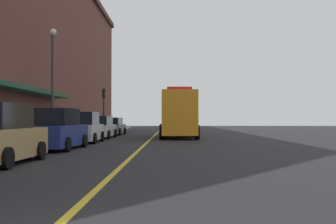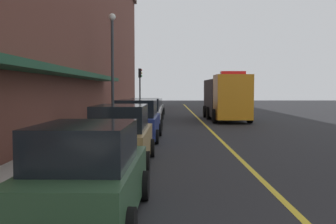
# 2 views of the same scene
# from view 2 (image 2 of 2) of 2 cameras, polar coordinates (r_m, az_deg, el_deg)

# --- Properties ---
(ground_plane) EXTENTS (112.00, 112.00, 0.00)m
(ground_plane) POSITION_cam_2_polar(r_m,az_deg,el_deg) (28.67, 4.83, -1.53)
(ground_plane) COLOR #232326
(sidewalk_left) EXTENTS (2.40, 70.00, 0.15)m
(sidewalk_left) POSITION_cam_2_polar(r_m,az_deg,el_deg) (28.80, -7.55, -1.37)
(sidewalk_left) COLOR #ADA8A0
(sidewalk_left) RESTS_ON ground
(lane_center_stripe) EXTENTS (0.16, 70.00, 0.01)m
(lane_center_stripe) POSITION_cam_2_polar(r_m,az_deg,el_deg) (28.67, 4.83, -1.52)
(lane_center_stripe) COLOR gold
(lane_center_stripe) RESTS_ON ground
(brick_building_left) EXTENTS (11.07, 64.00, 15.41)m
(brick_building_left) POSITION_cam_2_polar(r_m,az_deg,el_deg) (29.66, -20.13, 13.41)
(brick_building_left) COLOR brown
(brick_building_left) RESTS_ON ground
(parked_car_0) EXTENTS (2.09, 4.33, 1.79)m
(parked_car_0) POSITION_cam_2_polar(r_m,az_deg,el_deg) (7.47, -11.49, -8.87)
(parked_car_0) COLOR #2D5133
(parked_car_0) RESTS_ON ground
(parked_car_1) EXTENTS (2.00, 4.50, 1.90)m
(parked_car_1) POSITION_cam_2_polar(r_m,az_deg,el_deg) (12.77, -6.78, -3.58)
(parked_car_1) COLOR #A5844C
(parked_car_1) RESTS_ON ground
(parked_car_2) EXTENTS (2.23, 4.85, 1.91)m
(parked_car_2) POSITION_cam_2_polar(r_m,az_deg,el_deg) (18.92, -4.48, -1.32)
(parked_car_2) COLOR navy
(parked_car_2) RESTS_ON ground
(parked_car_3) EXTENTS (2.09, 4.17, 1.84)m
(parked_car_3) POSITION_cam_2_polar(r_m,az_deg,el_deg) (24.33, -3.36, -0.36)
(parked_car_3) COLOR silver
(parked_car_3) RESTS_ON ground
(parked_car_4) EXTENTS (2.13, 4.92, 1.65)m
(parked_car_4) POSITION_cam_2_polar(r_m,az_deg,el_deg) (30.04, -2.82, 0.18)
(parked_car_4) COLOR silver
(parked_car_4) RESTS_ON ground
(parked_car_5) EXTENTS (2.16, 4.95, 1.55)m
(parked_car_5) POSITION_cam_2_polar(r_m,az_deg,el_deg) (36.28, -2.32, 0.65)
(parked_car_5) COLOR #595B60
(parked_car_5) RESTS_ON ground
(utility_truck) EXTENTS (2.91, 8.31, 3.63)m
(utility_truck) POSITION_cam_2_polar(r_m,az_deg,el_deg) (31.15, 8.07, 2.02)
(utility_truck) COLOR orange
(utility_truck) RESTS_ON ground
(parking_meter_0) EXTENTS (0.14, 0.18, 1.33)m
(parking_meter_0) POSITION_cam_2_polar(r_m,az_deg,el_deg) (25.06, -6.71, 0.20)
(parking_meter_0) COLOR #4C4C51
(parking_meter_0) RESTS_ON sidewalk_left
(parking_meter_1) EXTENTS (0.14, 0.18, 1.33)m
(parking_meter_1) POSITION_cam_2_polar(r_m,az_deg,el_deg) (23.34, -7.19, -0.03)
(parking_meter_1) COLOR #4C4C51
(parking_meter_1) RESTS_ON sidewalk_left
(parking_meter_2) EXTENTS (0.14, 0.18, 1.33)m
(parking_meter_2) POSITION_cam_2_polar(r_m,az_deg,el_deg) (20.27, -8.27, -0.54)
(parking_meter_2) COLOR #4C4C51
(parking_meter_2) RESTS_ON sidewalk_left
(street_lamp_left) EXTENTS (0.44, 0.44, 6.94)m
(street_lamp_left) POSITION_cam_2_polar(r_m,az_deg,el_deg) (25.51, -8.02, 7.75)
(street_lamp_left) COLOR #33383D
(street_lamp_left) RESTS_ON sidewalk_left
(traffic_light_near) EXTENTS (0.38, 0.36, 4.30)m
(traffic_light_near) POSITION_cam_2_polar(r_m,az_deg,el_deg) (40.45, -4.12, 4.35)
(traffic_light_near) COLOR #232326
(traffic_light_near) RESTS_ON sidewalk_left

